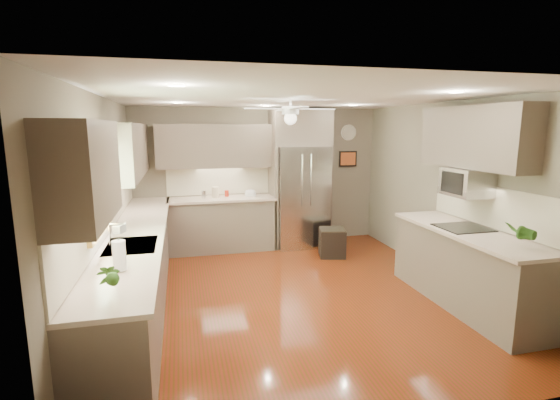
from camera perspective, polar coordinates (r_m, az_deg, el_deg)
name	(u,v)px	position (r m, az deg, el deg)	size (l,w,h in m)	color
floor	(296,294)	(5.45, 2.22, -13.02)	(5.00, 5.00, 0.00)	#462409
ceiling	(297,98)	(5.03, 2.42, 14.20)	(5.00, 5.00, 0.00)	white
wall_back	(259,177)	(7.50, -3.01, 3.29)	(4.50, 4.50, 0.00)	#6B6252
wall_front	(400,264)	(2.85, 16.58, -8.61)	(4.50, 4.50, 0.00)	#6B6252
wall_left	(104,208)	(4.97, -23.47, -1.07)	(5.00, 5.00, 0.00)	#6B6252
wall_right	(452,193)	(6.11, 23.05, 0.91)	(5.00, 5.00, 0.00)	#6B6252
canister_b	(204,194)	(7.11, -10.66, 0.80)	(0.08, 0.08, 0.13)	silver
canister_c	(215,193)	(7.12, -9.07, 1.02)	(0.12, 0.12, 0.20)	#BAAA8B
canister_d	(227,193)	(7.21, -7.50, 0.93)	(0.07, 0.07, 0.11)	maroon
soap_bottle	(120,228)	(4.86, -21.62, -3.71)	(0.09, 0.09, 0.20)	white
potted_plant_left	(107,276)	(3.22, -23.11, -9.75)	(0.16, 0.11, 0.31)	#2A5819
potted_plant_right	(519,232)	(4.78, 30.55, -3.85)	(0.18, 0.15, 0.33)	#2A5819
bowl	(251,195)	(7.19, -4.15, 0.68)	(0.20, 0.20, 0.05)	#BAAA8B
left_run	(138,267)	(5.26, -19.40, -8.83)	(0.65, 4.70, 1.45)	brown
back_run	(222,223)	(7.24, -8.15, -3.20)	(1.85, 0.65, 1.45)	brown
uppers	(230,148)	(5.57, -7.11, 7.27)	(4.50, 4.70, 0.95)	brown
window	(96,188)	(4.43, -24.41, 1.52)	(0.05, 1.12, 0.92)	#BFF2B2
sink	(131,248)	(4.52, -20.19, -6.39)	(0.50, 0.70, 0.32)	silver
refrigerator	(300,181)	(7.34, 2.88, 2.66)	(1.06, 0.75, 2.45)	silver
right_run	(467,266)	(5.47, 24.80, -8.48)	(0.70, 2.20, 1.45)	brown
microwave	(466,182)	(5.51, 24.74, 2.29)	(0.43, 0.55, 0.34)	silver
ceiling_fan	(290,113)	(5.30, 1.48, 12.17)	(1.18, 1.18, 0.32)	white
recessed_lights	(285,100)	(5.40, 0.77, 13.86)	(2.84, 3.14, 0.01)	white
wall_clock	(349,133)	(7.95, 9.62, 9.34)	(0.30, 0.03, 0.30)	white
framed_print	(348,159)	(7.96, 9.53, 5.74)	(0.36, 0.03, 0.30)	black
stool	(332,242)	(6.92, 7.34, -5.92)	(0.50, 0.50, 0.49)	black
paper_towel	(119,255)	(3.71, -21.67, -7.26)	(0.11, 0.11, 0.27)	white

